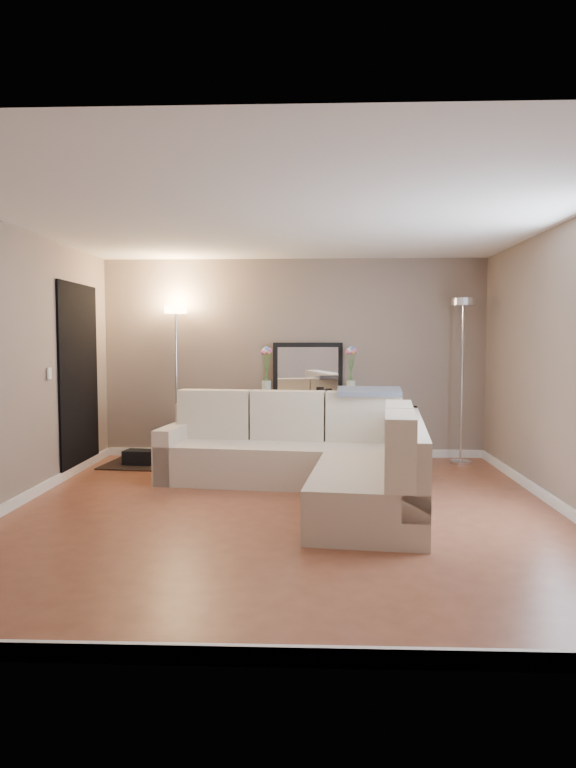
{
  "coord_description": "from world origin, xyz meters",
  "views": [
    {
      "loc": [
        0.25,
        -5.68,
        1.55
      ],
      "look_at": [
        0.0,
        0.8,
        1.1
      ],
      "focal_mm": 30.0,
      "sensor_mm": 36.0,
      "label": 1
    }
  ],
  "objects_px": {
    "floor_lamp_lit": "(176,352)",
    "sectional_sofa": "(318,457)",
    "console_table": "(303,426)",
    "floor_lamp_unlit": "(463,347)"
  },
  "relations": [
    {
      "from": "floor_lamp_lit",
      "to": "sectional_sofa",
      "type": "bearing_deg",
      "value": -44.01
    },
    {
      "from": "console_table",
      "to": "floor_lamp_lit",
      "type": "xyz_separation_m",
      "value": [
        -1.64,
        0.06,
        0.95
      ]
    },
    {
      "from": "sectional_sofa",
      "to": "floor_lamp_unlit",
      "type": "xyz_separation_m",
      "value": [
        1.8,
        1.56,
        1.09
      ]
    },
    {
      "from": "console_table",
      "to": "floor_lamp_unlit",
      "type": "relative_size",
      "value": 0.63
    },
    {
      "from": "sectional_sofa",
      "to": "floor_lamp_unlit",
      "type": "distance_m",
      "value": 2.62
    },
    {
      "from": "sectional_sofa",
      "to": "floor_lamp_lit",
      "type": "distance_m",
      "value": 2.73
    },
    {
      "from": "sectional_sofa",
      "to": "floor_lamp_lit",
      "type": "xyz_separation_m",
      "value": [
        -1.82,
        1.76,
        1.03
      ]
    },
    {
      "from": "console_table",
      "to": "floor_lamp_unlit",
      "type": "bearing_deg",
      "value": -4.0
    },
    {
      "from": "sectional_sofa",
      "to": "floor_lamp_unlit",
      "type": "height_order",
      "value": "floor_lamp_unlit"
    },
    {
      "from": "floor_lamp_lit",
      "to": "floor_lamp_unlit",
      "type": "xyz_separation_m",
      "value": [
        3.62,
        -0.2,
        0.06
      ]
    }
  ]
}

